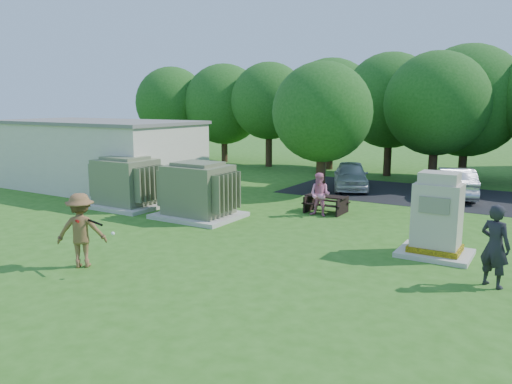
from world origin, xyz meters
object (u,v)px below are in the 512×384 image
Objects in this scene: picnic_table at (326,202)px; person_at_picnic at (320,195)px; batter at (81,230)px; car_silver_a at (454,182)px; transformer_left at (126,183)px; transformer_right at (198,192)px; person_by_generator at (495,246)px; car_white at (351,175)px; generator_cabinet at (437,220)px.

person_at_picnic is at bearing -86.32° from picnic_table.
car_silver_a is at bearing -151.16° from batter.
picnic_table is (7.42, 3.23, -0.55)m from transformer_left.
transformer_right reaches higher than batter.
transformer_right is 11.73m from car_silver_a.
person_by_generator is at bearing -11.52° from transformer_right.
car_white is (2.62, 8.78, -0.29)m from transformer_right.
transformer_right reaches higher than car_white.
transformer_left is 1.93× the size of picnic_table.
batter is 1.19× the size of person_at_picnic.
car_white is (-5.92, 9.08, -0.35)m from generator_cabinet.
generator_cabinet reaches higher than car_white.
generator_cabinet reaches higher than car_silver_a.
person_by_generator is at bearing 165.15° from batter.
generator_cabinet is at bearing -79.50° from car_white.
transformer_left reaches higher than car_silver_a.
generator_cabinet reaches higher than person_at_picnic.
picnic_table is 0.38× the size of car_silver_a.
car_white is at bearing 54.27° from transformer_left.
car_white is at bearing 100.71° from person_at_picnic.
car_white is (1.73, 14.83, -0.29)m from batter.
batter reaches higher than person_at_picnic.
picnic_table is at bearing -144.93° from batter.
batter is 16.49m from car_silver_a.
generator_cabinet is 2.43m from person_by_generator.
person_by_generator is 1.19× the size of person_at_picnic.
picnic_table is at bearing -13.47° from person_by_generator.
generator_cabinet is 1.51× the size of picnic_table.
generator_cabinet is (8.54, -0.29, 0.06)m from transformer_right.
generator_cabinet is at bearing -1.97° from transformer_right.
person_at_picnic is 6.36m from car_white.
person_by_generator is (13.89, -2.08, 0.01)m from transformer_left.
car_white is (-7.58, 10.86, -0.30)m from person_by_generator.
transformer_left is 8.11m from picnic_table.
transformer_right is 10.40m from person_by_generator.
person_by_generator is 0.47× the size of car_silver_a.
person_at_picnic is (2.88, 8.58, -0.15)m from batter.
car_silver_a is at bearing 97.01° from generator_cabinet.
picnic_table is at bearing -101.43° from car_white.
person_at_picnic is at bearing 18.73° from transformer_left.
batter is at bearing 48.97° from car_silver_a.
picnic_table is at bearing 41.01° from transformer_right.
generator_cabinet is 1.20× the size of person_by_generator.
car_white is at bearing -29.24° from person_by_generator.
batter is (-7.66, -5.76, -0.06)m from generator_cabinet.
batter reaches higher than car_silver_a.
batter is at bearing -106.97° from picnic_table.
person_at_picnic is 7.51m from car_silver_a.
person_by_generator reaches higher than car_silver_a.
picnic_table is 0.81m from person_at_picnic.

